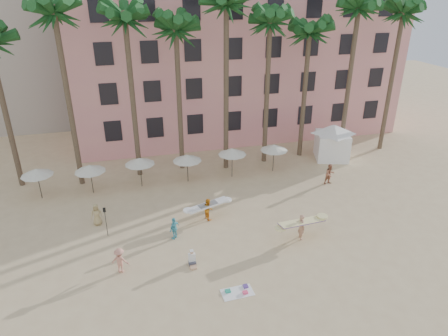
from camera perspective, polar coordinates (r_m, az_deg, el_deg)
name	(u,v)px	position (r m, az deg, el deg)	size (l,w,h in m)	color
ground	(240,268)	(25.20, 2.33, -14.07)	(120.00, 120.00, 0.00)	#D1B789
pink_hotel	(234,59)	(47.19, 1.39, 15.28)	(35.00, 14.00, 16.00)	#EE9D91
palm_row	(195,23)	(34.43, -4.18, 20.02)	(44.40, 5.40, 16.30)	brown
umbrella_row	(164,159)	(34.11, -8.61, 1.24)	(22.50, 2.70, 2.73)	#332B23
cabana	(333,139)	(40.49, 15.26, 4.07)	(5.66, 5.66, 3.50)	white
beach_towel	(238,291)	(23.57, 2.02, -17.22)	(1.84, 1.06, 0.14)	white
carrier_yellow	(302,225)	(27.63, 11.05, -8.02)	(3.48, 1.37, 1.85)	tan
carrier_white	(208,208)	(29.38, -2.30, -5.72)	(3.24, 1.51, 1.64)	orange
beachgoers	(205,213)	(28.89, -2.77, -6.40)	(20.19, 8.27, 1.83)	tan
paddle	(105,218)	(28.35, -16.58, -6.87)	(0.18, 0.04, 2.23)	black
seated_man	(192,260)	(25.29, -4.56, -12.96)	(0.44, 0.77, 1.01)	#3F3F4C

